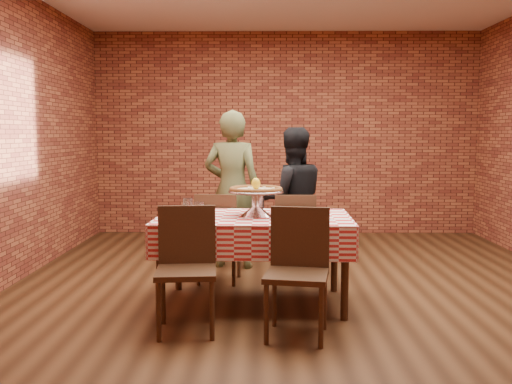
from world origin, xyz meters
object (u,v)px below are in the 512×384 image
at_px(table, 254,261).
at_px(diner_olive, 232,190).
at_px(pizza_stand, 256,203).
at_px(water_glass_left, 199,210).
at_px(chair_far_left, 219,237).
at_px(diner_black, 292,199).
at_px(water_glass_right, 188,206).
at_px(chair_far_right, 294,237).
at_px(pizza, 256,190).
at_px(condiment_caddy, 258,204).
at_px(chair_near_left, 186,271).
at_px(chair_near_right, 297,274).

relative_size(table, diner_olive, 0.95).
height_order(table, pizza_stand, pizza_stand).
bearing_deg(water_glass_left, chair_far_left, 83.47).
relative_size(water_glass_left, diner_black, 0.09).
distance_m(water_glass_right, chair_far_right, 1.23).
bearing_deg(chair_far_left, water_glass_left, 89.40).
distance_m(pizza, diner_olive, 1.34).
xyz_separation_m(pizza_stand, water_glass_right, (-0.59, 0.11, -0.04)).
xyz_separation_m(condiment_caddy, chair_far_right, (0.35, 0.49, -0.39)).
distance_m(chair_near_left, diner_olive, 2.08).
bearing_deg(chair_far_right, table, 63.95).
distance_m(pizza, water_glass_right, 0.62).
height_order(pizza, water_glass_left, pizza).
height_order(table, chair_far_right, chair_far_right).
bearing_deg(pizza_stand, chair_near_right, -69.70).
distance_m(water_glass_left, chair_near_right, 1.09).
bearing_deg(chair_far_left, diner_black, -141.52).
xyz_separation_m(pizza_stand, chair_far_right, (0.37, 0.76, -0.43)).
bearing_deg(chair_near_left, water_glass_left, 81.85).
bearing_deg(water_glass_right, chair_far_left, 69.40).
bearing_deg(water_glass_left, chair_near_right, -41.30).
height_order(table, chair_far_left, chair_far_left).
relative_size(water_glass_right, condiment_caddy, 0.94).
relative_size(condiment_caddy, chair_far_left, 0.16).
bearing_deg(pizza_stand, water_glass_right, 169.04).
distance_m(water_glass_right, chair_near_left, 0.92).
bearing_deg(pizza, condiment_caddy, 86.38).
bearing_deg(chair_far_right, water_glass_right, 34.06).
height_order(water_glass_left, water_glass_right, same).
relative_size(condiment_caddy, diner_black, 0.09).
xyz_separation_m(water_glass_left, condiment_caddy, (0.49, 0.42, 0.00)).
bearing_deg(table, chair_far_right, 63.81).
distance_m(chair_far_left, diner_black, 0.93).
relative_size(water_glass_left, chair_near_left, 0.15).
relative_size(table, chair_far_right, 1.85).
bearing_deg(pizza, table, -121.93).
bearing_deg(chair_near_left, chair_near_right, -11.46).
xyz_separation_m(water_glass_left, diner_olive, (0.20, 1.44, 0.03)).
bearing_deg(chair_near_right, condiment_caddy, 114.32).
xyz_separation_m(diner_olive, diner_black, (0.64, -0.13, -0.09)).
bearing_deg(chair_far_left, condiment_caddy, 138.34).
height_order(water_glass_left, chair_near_left, chair_near_left).
relative_size(chair_near_right, chair_far_right, 1.05).
xyz_separation_m(chair_near_right, diner_black, (0.07, 1.99, 0.30)).
distance_m(condiment_caddy, chair_near_right, 1.19).
bearing_deg(chair_near_left, water_glass_right, 91.29).
xyz_separation_m(chair_far_right, diner_black, (-0.00, 0.41, 0.32)).
distance_m(water_glass_right, chair_near_right, 1.34).
height_order(condiment_caddy, diner_black, diner_black).
distance_m(water_glass_left, water_glass_right, 0.28).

